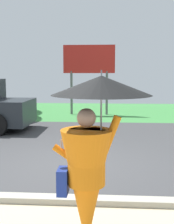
% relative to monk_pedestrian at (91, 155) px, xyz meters
% --- Properties ---
extents(ground_plane, '(40.00, 22.00, 0.20)m').
position_rel_monk_pedestrian_xyz_m(ground_plane, '(-0.62, 6.18, -1.21)').
color(ground_plane, '#424244').
extents(monk_pedestrian, '(1.14, 1.14, 2.13)m').
position_rel_monk_pedestrian_xyz_m(monk_pedestrian, '(0.00, 0.00, 0.00)').
color(monk_pedestrian, orange).
rests_on(monk_pedestrian, ground_plane).
extents(roadside_billboard, '(2.60, 0.12, 3.50)m').
position_rel_monk_pedestrian_xyz_m(roadside_billboard, '(-0.75, 11.71, 1.39)').
color(roadside_billboard, slate).
rests_on(roadside_billboard, ground_plane).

